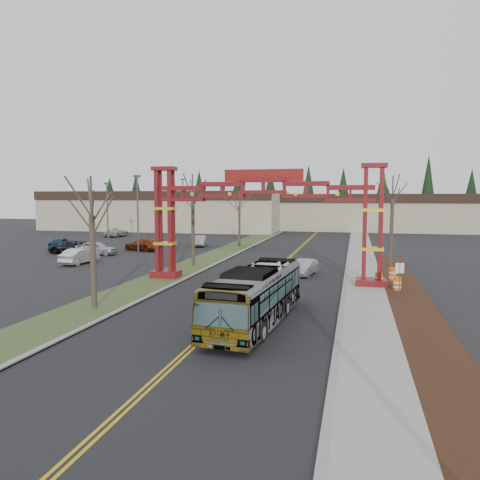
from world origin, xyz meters
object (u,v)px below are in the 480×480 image
(gateway_arch, at_px, (263,204))
(transit_bus, at_px, (256,296))
(parked_car_far_b, at_px, (116,232))
(barrel_mid, at_px, (379,280))
(light_pole_near, at_px, (138,208))
(parked_car_mid_b, at_px, (61,243))
(silver_sedan, at_px, (305,267))
(light_pole_far, at_px, (183,202))
(parked_car_far_a, at_px, (200,241))
(bare_tree_right_far, at_px, (392,199))
(bare_tree_median_near, at_px, (92,216))
(barrel_south, at_px, (397,284))
(parked_car_near_c, at_px, (71,247))
(parked_car_near_b, at_px, (80,256))
(street_sign, at_px, (400,273))
(retail_building_east, at_px, (372,212))
(barrel_north, at_px, (393,275))
(light_pole_mid, at_px, (107,208))
(parked_car_mid_a, at_px, (143,244))
(bare_tree_median_far, at_px, (239,207))
(retail_building_west, at_px, (169,210))
(bare_tree_median_mid, at_px, (193,199))
(parked_car_near_a, at_px, (96,248))

(gateway_arch, xyz_separation_m, transit_bus, (1.93, -11.66, -4.50))
(parked_car_far_b, xyz_separation_m, barrel_mid, (39.54, -33.87, -0.15))
(light_pole_near, bearing_deg, barrel_mid, -30.38)
(parked_car_mid_b, xyz_separation_m, barrel_mid, (37.29, -15.89, -0.22))
(silver_sedan, relative_size, light_pole_far, 0.41)
(parked_car_far_a, relative_size, bare_tree_right_far, 0.49)
(transit_bus, relative_size, bare_tree_median_near, 1.37)
(parked_car_mid_b, height_order, barrel_south, parked_car_mid_b)
(parked_car_near_c, bearing_deg, light_pole_near, 96.10)
(barrel_south, bearing_deg, bare_tree_right_far, 88.41)
(transit_bus, relative_size, parked_car_far_b, 2.17)
(parked_car_far_b, bearing_deg, parked_car_near_b, 112.33)
(gateway_arch, relative_size, parked_car_near_b, 3.96)
(parked_car_far_a, bearing_deg, street_sign, -62.79)
(retail_building_east, distance_m, transit_bus, 74.08)
(silver_sedan, relative_size, parked_car_far_a, 0.96)
(barrel_south, bearing_deg, street_sign, -92.40)
(parked_car_far_b, height_order, light_pole_far, light_pole_far)
(transit_bus, relative_size, barrel_north, 9.63)
(gateway_arch, height_order, street_sign, gateway_arch)
(light_pole_mid, bearing_deg, light_pole_near, -44.13)
(silver_sedan, bearing_deg, parked_car_mid_a, 157.80)
(bare_tree_right_far, height_order, light_pole_mid, light_pole_mid)
(silver_sedan, relative_size, bare_tree_median_near, 0.52)
(parked_car_near_c, bearing_deg, barrel_south, 51.12)
(parked_car_near_c, relative_size, bare_tree_median_far, 0.72)
(transit_bus, xyz_separation_m, parked_car_near_c, (-27.10, 24.44, -0.76))
(retail_building_west, relative_size, street_sign, 19.40)
(parked_car_mid_a, xyz_separation_m, bare_tree_right_far, (28.14, -7.31, 5.54))
(retail_building_east, bearing_deg, bare_tree_median_mid, -108.01)
(parked_car_mid_a, relative_size, barrel_mid, 4.89)
(parked_car_near_a, relative_size, light_pole_far, 0.47)
(parked_car_mid_a, relative_size, light_pole_near, 0.57)
(retail_building_west, distance_m, light_pole_mid, 29.77)
(transit_bus, bearing_deg, silver_sedan, 91.53)
(bare_tree_median_mid, bearing_deg, silver_sedan, -13.59)
(bare_tree_right_far, relative_size, barrel_south, 8.25)
(silver_sedan, distance_m, parked_car_mid_b, 33.71)
(parked_car_near_b, xyz_separation_m, parked_car_mid_a, (1.11, 11.78, -0.01))
(silver_sedan, height_order, parked_car_near_a, parked_car_near_a)
(parked_car_near_a, xyz_separation_m, bare_tree_median_near, (13.34, -22.47, 4.68))
(bare_tree_median_far, bearing_deg, light_pole_near, -138.95)
(light_pole_mid, height_order, light_pole_far, light_pole_far)
(parked_car_mid_b, xyz_separation_m, bare_tree_median_near, (20.74, -26.67, 4.70))
(silver_sedan, bearing_deg, parked_car_far_a, 138.91)
(parked_car_far_b, bearing_deg, retail_building_east, -145.62)
(retail_building_west, bearing_deg, parked_car_mid_b, -88.10)
(barrel_south, height_order, barrel_mid, barrel_mid)
(retail_building_east, bearing_deg, light_pole_near, -121.35)
(gateway_arch, distance_m, parked_car_far_a, 27.39)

